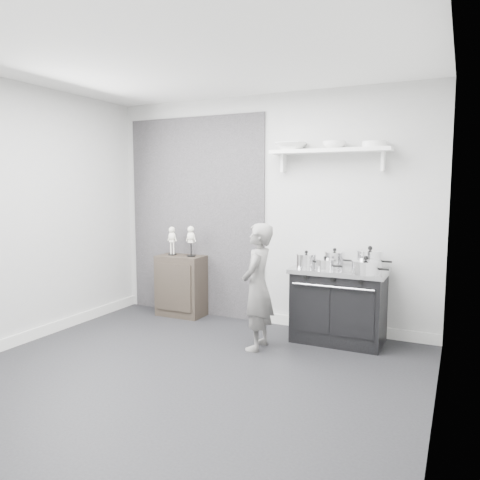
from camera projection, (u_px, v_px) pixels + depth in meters
name	position (u px, v px, depth m)	size (l,w,h in m)	color
ground	(185.00, 375.00, 4.09)	(4.00, 4.00, 0.00)	black
room_shell	(183.00, 187.00, 4.07)	(4.02, 3.62, 2.71)	#A9A9A6
wall_shelf	(330.00, 152.00, 5.02)	(1.30, 0.26, 0.24)	white
stove	(339.00, 305.00, 4.94)	(0.98, 0.61, 0.78)	black
side_cabinet	(181.00, 286.00, 5.94)	(0.59, 0.35, 0.77)	black
child	(258.00, 287.00, 4.69)	(0.47, 0.31, 1.28)	slate
pot_front_left	(306.00, 260.00, 4.97)	(0.30, 0.21, 0.18)	silver
pot_back_left	(334.00, 259.00, 5.03)	(0.31, 0.23, 0.20)	silver
pot_back_right	(370.00, 260.00, 4.85)	(0.36, 0.27, 0.24)	silver
pot_front_right	(366.00, 267.00, 4.59)	(0.36, 0.27, 0.18)	silver
pot_front_center	(325.00, 264.00, 4.80)	(0.27, 0.19, 0.14)	silver
skeleton_full	(172.00, 239.00, 5.93)	(0.12, 0.07, 0.42)	silver
skeleton_torso	(191.00, 239.00, 5.81)	(0.12, 0.08, 0.44)	silver
bowl_large	(291.00, 146.00, 5.19)	(0.34, 0.34, 0.08)	white
bowl_small	(334.00, 145.00, 4.98)	(0.24, 0.24, 0.08)	white
plate_stack	(375.00, 144.00, 4.80)	(0.26, 0.26, 0.06)	white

